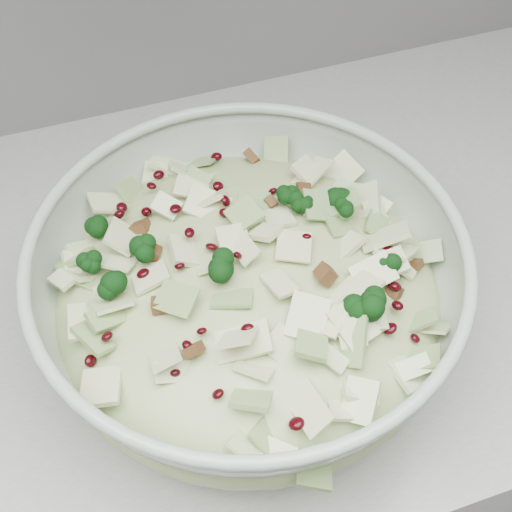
% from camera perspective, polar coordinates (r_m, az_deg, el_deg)
% --- Properties ---
extents(counter, '(3.60, 0.60, 0.90)m').
position_cam_1_polar(counter, '(1.17, 9.55, -11.31)').
color(counter, '#BABAB5').
rests_on(counter, floor).
extents(mixing_bowl, '(0.43, 0.43, 0.14)m').
position_cam_1_polar(mixing_bowl, '(0.61, -0.63, -3.39)').
color(mixing_bowl, '#A4B4A6').
rests_on(mixing_bowl, counter).
extents(salad, '(0.37, 0.37, 0.15)m').
position_cam_1_polar(salad, '(0.59, -0.65, -2.09)').
color(salad, '#A2AC75').
rests_on(salad, mixing_bowl).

